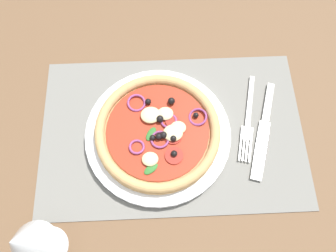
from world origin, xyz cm
name	(u,v)px	position (x,y,z in cm)	size (l,w,h in cm)	color
ground_plane	(172,134)	(0.00, 0.00, -1.20)	(190.00, 140.00, 2.40)	brown
placemat	(172,131)	(0.00, 0.00, 0.20)	(49.42, 31.75, 0.40)	slate
plate	(158,134)	(2.73, 0.89, 1.12)	(26.86, 26.86, 1.44)	white
pizza	(158,131)	(2.67, 0.87, 2.94)	(22.82, 22.82, 2.65)	tan
fork	(248,122)	(-14.44, -1.10, 0.62)	(5.45, 17.89, 0.44)	silver
knife	(263,131)	(-17.17, 0.79, 0.65)	(7.38, 19.62, 0.62)	silver
wine_glass	(24,244)	(21.45, 19.66, 10.23)	(7.20, 7.20, 14.90)	silver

